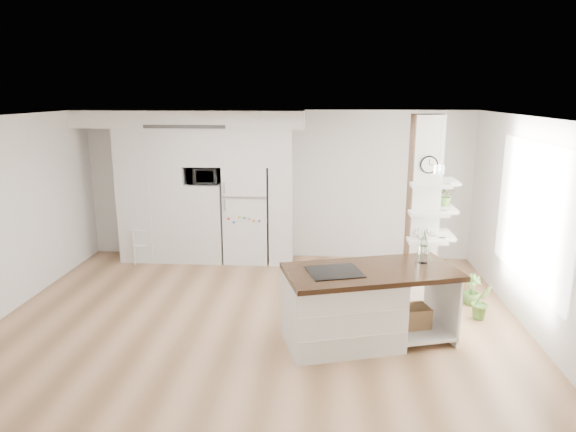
# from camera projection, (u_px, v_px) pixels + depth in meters

# --- Properties ---
(floor) EXTENTS (7.00, 6.00, 0.01)m
(floor) POSITION_uv_depth(u_px,v_px,m) (257.00, 325.00, 6.79)
(floor) COLOR tan
(floor) RESTS_ON ground
(room) EXTENTS (7.04, 6.04, 2.72)m
(room) POSITION_uv_depth(u_px,v_px,m) (255.00, 187.00, 6.36)
(room) COLOR white
(room) RESTS_ON ground
(cabinet_wall) EXTENTS (4.00, 0.71, 2.70)m
(cabinet_wall) POSITION_uv_depth(u_px,v_px,m) (195.00, 178.00, 9.13)
(cabinet_wall) COLOR silver
(cabinet_wall) RESTS_ON floor
(refrigerator) EXTENTS (0.78, 0.69, 1.75)m
(refrigerator) POSITION_uv_depth(u_px,v_px,m) (247.00, 214.00, 9.22)
(refrigerator) COLOR white
(refrigerator) RESTS_ON floor
(column) EXTENTS (0.69, 0.90, 2.70)m
(column) POSITION_uv_depth(u_px,v_px,m) (430.00, 209.00, 7.41)
(column) COLOR silver
(column) RESTS_ON floor
(window) EXTENTS (0.00, 2.40, 2.40)m
(window) POSITION_uv_depth(u_px,v_px,m) (532.00, 214.00, 6.49)
(window) COLOR white
(window) RESTS_ON room
(pendant_light) EXTENTS (0.12, 0.12, 0.10)m
(pendant_light) POSITION_uv_depth(u_px,v_px,m) (393.00, 165.00, 6.32)
(pendant_light) COLOR white
(pendant_light) RESTS_ON room
(kitchen_island) EXTENTS (2.25, 1.52, 1.50)m
(kitchen_island) POSITION_uv_depth(u_px,v_px,m) (351.00, 305.00, 6.22)
(kitchen_island) COLOR silver
(kitchen_island) RESTS_ON floor
(bookshelf) EXTENTS (0.60, 0.47, 0.62)m
(bookshelf) POSITION_uv_depth(u_px,v_px,m) (150.00, 246.00, 9.32)
(bookshelf) COLOR silver
(bookshelf) RESTS_ON floor
(floor_plant_a) EXTENTS (0.32, 0.28, 0.50)m
(floor_plant_a) POSITION_uv_depth(u_px,v_px,m) (482.00, 302.00, 6.92)
(floor_plant_a) COLOR #4B7930
(floor_plant_a) RESTS_ON floor
(floor_plant_b) EXTENTS (0.25, 0.25, 0.44)m
(floor_plant_b) POSITION_uv_depth(u_px,v_px,m) (472.00, 290.00, 7.40)
(floor_plant_b) COLOR #4B7930
(floor_plant_b) RESTS_ON floor
(microwave) EXTENTS (0.54, 0.37, 0.30)m
(microwave) POSITION_uv_depth(u_px,v_px,m) (204.00, 175.00, 9.06)
(microwave) COLOR #2D2D2D
(microwave) RESTS_ON cabinet_wall
(shelf_plant) EXTENTS (0.27, 0.23, 0.30)m
(shelf_plant) POSITION_uv_depth(u_px,v_px,m) (446.00, 196.00, 7.51)
(shelf_plant) COLOR #4B7930
(shelf_plant) RESTS_ON column
(decor_bowl) EXTENTS (0.22, 0.22, 0.05)m
(decor_bowl) POSITION_uv_depth(u_px,v_px,m) (426.00, 237.00, 7.27)
(decor_bowl) COLOR white
(decor_bowl) RESTS_ON column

